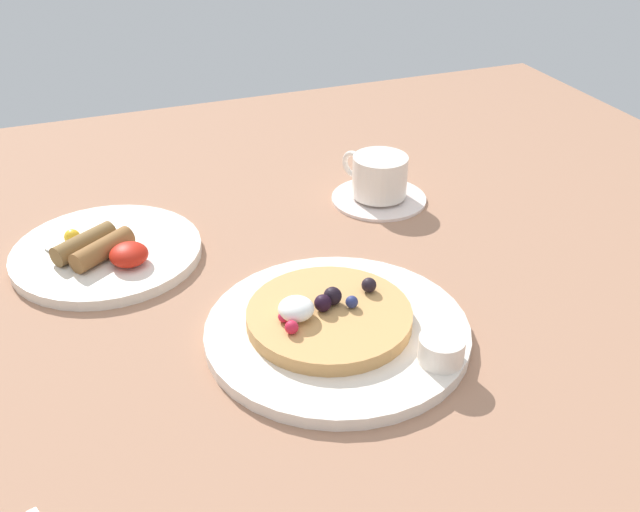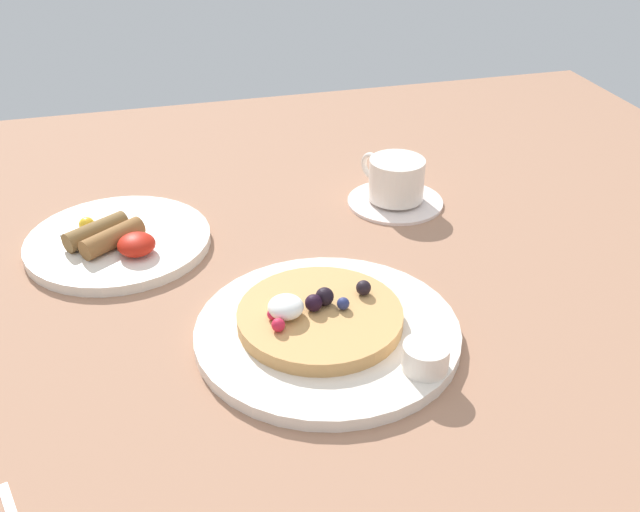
# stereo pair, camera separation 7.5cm
# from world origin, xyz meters

# --- Properties ---
(ground_plane) EXTENTS (1.56, 1.39, 0.03)m
(ground_plane) POSITION_xyz_m (0.00, 0.00, -0.01)
(ground_plane) COLOR #A07257
(pancake_plate) EXTENTS (0.28, 0.28, 0.01)m
(pancake_plate) POSITION_xyz_m (0.04, -0.06, 0.01)
(pancake_plate) COLOR white
(pancake_plate) RESTS_ON ground_plane
(pancake_with_berries) EXTENTS (0.17, 0.17, 0.04)m
(pancake_with_berries) POSITION_xyz_m (0.03, -0.05, 0.02)
(pancake_with_berries) COLOR tan
(pancake_with_berries) RESTS_ON pancake_plate
(syrup_ramekin) EXTENTS (0.05, 0.05, 0.03)m
(syrup_ramekin) POSITION_xyz_m (0.12, -0.15, 0.03)
(syrup_ramekin) COLOR white
(syrup_ramekin) RESTS_ON pancake_plate
(breakfast_plate) EXTENTS (0.23, 0.23, 0.01)m
(breakfast_plate) POSITION_xyz_m (-0.16, 0.19, 0.01)
(breakfast_plate) COLOR white
(breakfast_plate) RESTS_ON ground_plane
(fried_breakfast) EXTENTS (0.12, 0.13, 0.03)m
(fried_breakfast) POSITION_xyz_m (-0.17, 0.18, 0.02)
(fried_breakfast) COLOR brown
(fried_breakfast) RESTS_ON breakfast_plate
(coffee_saucer) EXTENTS (0.13, 0.13, 0.01)m
(coffee_saucer) POSITION_xyz_m (0.22, 0.21, 0.00)
(coffee_saucer) COLOR white
(coffee_saucer) RESTS_ON ground_plane
(coffee_cup) EXTENTS (0.08, 0.10, 0.06)m
(coffee_cup) POSITION_xyz_m (0.21, 0.21, 0.04)
(coffee_cup) COLOR white
(coffee_cup) RESTS_ON coffee_saucer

